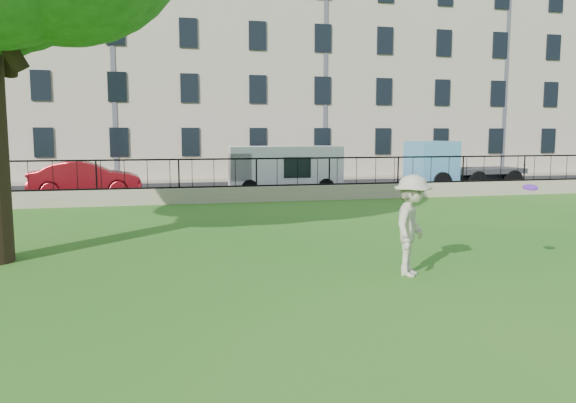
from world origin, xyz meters
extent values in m
plane|color=#1F6317|center=(0.00, 0.00, 0.00)|extent=(120.00, 120.00, 0.00)
cube|color=gray|center=(0.00, 12.00, 0.30)|extent=(50.00, 0.40, 0.60)
cube|color=black|center=(0.00, 12.00, 0.63)|extent=(50.00, 0.05, 0.06)
cube|color=black|center=(0.00, 12.00, 1.70)|extent=(50.00, 0.05, 0.06)
cube|color=black|center=(0.00, 16.70, 0.01)|extent=(60.00, 9.00, 0.01)
cube|color=gray|center=(0.00, 21.90, 0.06)|extent=(60.00, 1.40, 0.12)
cube|color=#B6A691|center=(0.00, 27.60, 6.50)|extent=(56.00, 10.00, 13.00)
imported|color=#BBB298|center=(0.87, -0.10, 0.96)|extent=(1.33, 1.42, 1.93)
cylinder|color=purple|center=(3.04, -0.55, 1.68)|extent=(0.31, 0.30, 0.12)
imported|color=maroon|center=(-6.77, 15.40, 0.75)|extent=(4.65, 1.86, 1.50)
cube|color=silver|center=(1.83, 15.05, 1.05)|extent=(5.11, 2.24, 2.10)
cube|color=#569FC9|center=(10.79, 15.10, 1.16)|extent=(5.67, 2.42, 2.32)
camera|label=1|loc=(-3.77, -9.74, 2.70)|focal=35.00mm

